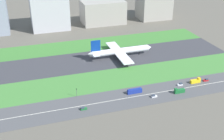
% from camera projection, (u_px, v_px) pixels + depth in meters
% --- Properties ---
extents(ground_plane, '(800.00, 800.00, 0.00)m').
position_uv_depth(ground_plane, '(86.00, 61.00, 270.50)').
color(ground_plane, '#5B564C').
extents(runway, '(280.00, 46.00, 0.10)m').
position_uv_depth(runway, '(86.00, 61.00, 270.47)').
color(runway, '#38383D').
rests_on(runway, ground_plane).
extents(grass_median_north, '(280.00, 36.00, 0.10)m').
position_uv_depth(grass_median_north, '(77.00, 46.00, 305.47)').
color(grass_median_north, '#3D7A33').
rests_on(grass_median_north, ground_plane).
extents(grass_median_south, '(280.00, 36.00, 0.10)m').
position_uv_depth(grass_median_south, '(98.00, 81.00, 235.47)').
color(grass_median_south, '#427F38').
rests_on(grass_median_south, ground_plane).
extents(highway, '(280.00, 28.00, 0.10)m').
position_uv_depth(highway, '(109.00, 101.00, 208.16)').
color(highway, '#4C4C4F').
rests_on(highway, ground_plane).
extents(highway_centerline, '(266.00, 0.50, 0.01)m').
position_uv_depth(highway_centerline, '(109.00, 101.00, 208.13)').
color(highway_centerline, silver).
rests_on(highway_centerline, highway).
extents(airliner, '(65.00, 56.00, 19.70)m').
position_uv_depth(airliner, '(119.00, 51.00, 276.77)').
color(airliner, white).
rests_on(airliner, runway).
extents(car_1, '(4.40, 1.80, 2.00)m').
position_uv_depth(car_1, '(154.00, 96.00, 212.61)').
color(car_1, silver).
rests_on(car_1, highway).
extents(car_3, '(4.40, 1.80, 2.00)m').
position_uv_depth(car_3, '(180.00, 84.00, 228.76)').
color(car_3, silver).
rests_on(car_3, highway).
extents(bus_0, '(11.60, 2.50, 3.50)m').
position_uv_depth(bus_0, '(135.00, 91.00, 217.61)').
color(bus_0, navy).
rests_on(bus_0, highway).
extents(truck_0, '(8.40, 2.50, 4.00)m').
position_uv_depth(truck_0, '(196.00, 81.00, 232.27)').
color(truck_0, yellow).
rests_on(truck_0, highway).
extents(car_4, '(4.40, 1.80, 2.00)m').
position_uv_depth(car_4, '(206.00, 80.00, 235.31)').
color(car_4, '#B2191E').
rests_on(car_4, highway).
extents(car_5, '(4.40, 1.80, 2.00)m').
position_uv_depth(car_5, '(84.00, 109.00, 197.96)').
color(car_5, '#19662D').
rests_on(car_5, highway).
extents(truck_1, '(8.40, 2.50, 4.00)m').
position_uv_depth(truck_1, '(179.00, 91.00, 218.06)').
color(truck_1, '#19662D').
rests_on(truck_1, highway).
extents(traffic_light, '(0.36, 0.50, 7.20)m').
position_uv_depth(traffic_light, '(77.00, 92.00, 211.56)').
color(traffic_light, '#4C4C51').
rests_on(traffic_light, highway).
extents(hangar_building, '(44.62, 39.68, 42.70)m').
position_uv_depth(hangar_building, '(49.00, 11.00, 353.12)').
color(hangar_building, '#B2B2B7').
rests_on(hangar_building, ground_plane).
extents(office_tower, '(54.73, 35.23, 29.39)m').
position_uv_depth(office_tower, '(103.00, 12.00, 374.89)').
color(office_tower, '#9E998E').
rests_on(office_tower, ground_plane).
extents(cargo_warehouse, '(42.64, 32.46, 42.57)m').
position_uv_depth(cargo_warehouse, '(154.00, 3.00, 392.06)').
color(cargo_warehouse, '#9E998E').
rests_on(cargo_warehouse, ground_plane).
extents(fuel_tank_west, '(24.98, 24.98, 17.68)m').
position_uv_depth(fuel_tank_west, '(57.00, 11.00, 401.18)').
color(fuel_tank_west, silver).
rests_on(fuel_tank_west, ground_plane).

